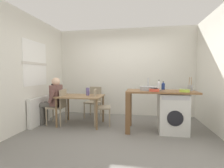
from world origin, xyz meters
The scene contains 20 objects.
ground_plane centered at (0.00, 0.00, 0.00)m, with size 5.46×5.46×0.00m, color slate.
wall_back centered at (0.00, 1.75, 1.35)m, with size 4.60×0.10×2.70m, color silver.
wall_window_side centered at (-2.15, 0.00, 1.35)m, with size 0.12×3.80×2.70m.
radiator centered at (-2.02, 0.30, 0.35)m, with size 0.10×0.80×0.70m, color white.
dining_table centered at (-0.98, 0.49, 0.64)m, with size 1.10×0.76×0.74m.
chair_person_seat centered at (-1.53, 0.40, 0.51)m, with size 0.43×0.43×0.90m.
chair_opposite centered at (-0.51, 0.53, 0.51)m, with size 0.47×0.47×0.90m.
chair_spare_by_wall centered at (-0.87, 1.27, 0.51)m, with size 0.47×0.47×0.90m.
seated_person centered at (-1.69, 0.39, 0.67)m, with size 0.51×0.52×1.20m.
kitchen_counter centered at (0.73, 0.33, 0.76)m, with size 1.50×0.68×0.92m.
washing_machine centered at (1.20, 0.32, 0.43)m, with size 0.60×0.61×0.86m.
sink_basin centered at (0.68, 0.33, 0.97)m, with size 0.38×0.38×0.09m, color #9EA0A5.
tap centered at (0.68, 0.51, 1.06)m, with size 0.02×0.02×0.28m, color #B2B2B7.
bottle_tall_green centered at (0.92, 0.49, 1.02)m, with size 0.07×0.07×0.23m.
bottle_squat_brown centered at (1.03, 0.59, 1.01)m, with size 0.08×0.08×0.19m.
mixing_bowl centered at (0.79, 0.13, 0.95)m, with size 0.21×0.21×0.06m.
utensil_crock centered at (1.57, 0.38, 0.99)m, with size 0.11×0.11×0.30m.
colander centered at (1.39, 0.11, 0.95)m, with size 0.20×0.20×0.06m.
vase centered at (-0.83, 0.59, 0.84)m, with size 0.09×0.09×0.19m, color slate.
scissors centered at (0.89, 0.23, 0.92)m, with size 0.15×0.06×0.01m.
Camera 1 is at (0.50, -3.40, 1.29)m, focal length 26.06 mm.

